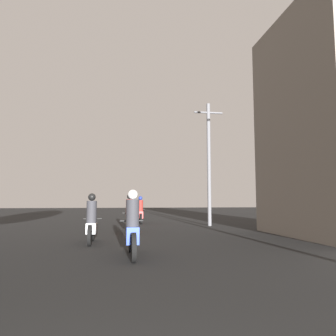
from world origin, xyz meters
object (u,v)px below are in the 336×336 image
Objects in this scene: motorcycle_silver at (91,223)px; utility_pole_far at (209,161)px; motorcycle_blue at (132,230)px; motorcycle_orange at (130,217)px; motorcycle_red at (140,212)px.

motorcycle_silver is 9.02m from utility_pole_far.
motorcycle_blue is 6.28m from motorcycle_orange.
motorcycle_blue is 1.03× the size of motorcycle_orange.
motorcycle_blue is 10.54m from utility_pole_far.
motorcycle_blue reaches higher than motorcycle_silver.
utility_pole_far is at bearing 71.89° from motorcycle_blue.
motorcycle_silver is 3.81m from motorcycle_orange.
motorcycle_blue is at bearing -103.15° from motorcycle_red.
motorcycle_orange is at bearing 75.30° from motorcycle_silver.
utility_pole_far is (4.38, 2.79, 2.85)m from motorcycle_orange.
motorcycle_orange is at bearing 97.01° from motorcycle_blue.
motorcycle_red is 5.17m from utility_pole_far.
motorcycle_orange is 0.31× the size of utility_pole_far.
utility_pole_far reaches higher than motorcycle_blue.
motorcycle_orange is 5.93m from utility_pole_far.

